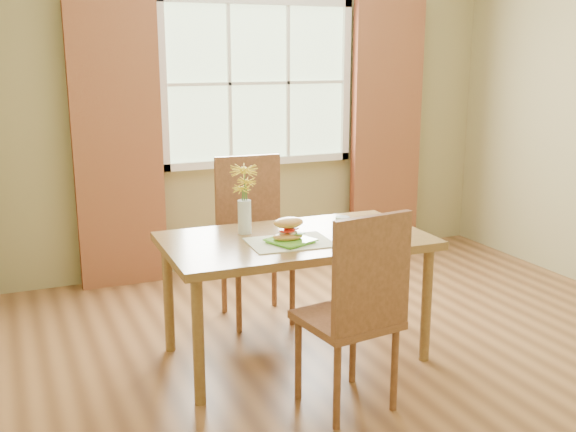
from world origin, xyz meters
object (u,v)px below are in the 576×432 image
at_px(croissant_sandwich, 288,229).
at_px(water_glass, 342,228).
at_px(chair_far, 253,230).
at_px(dining_table, 295,249).
at_px(flower_vase, 244,192).
at_px(chair_near, 358,305).

bearing_deg(croissant_sandwich, water_glass, -0.20).
relative_size(chair_far, croissant_sandwich, 5.93).
bearing_deg(croissant_sandwich, dining_table, 51.23).
distance_m(croissant_sandwich, flower_vase, 0.36).
bearing_deg(flower_vase, croissant_sandwich, -63.10).
bearing_deg(dining_table, croissant_sandwich, -129.48).
bearing_deg(dining_table, water_glass, -24.83).
height_order(chair_far, croissant_sandwich, chair_far).
distance_m(chair_near, water_glass, 0.67).
bearing_deg(croissant_sandwich, flower_vase, 118.88).
bearing_deg(chair_near, flower_vase, 98.07).
bearing_deg(flower_vase, chair_far, 65.23).
height_order(water_glass, flower_vase, flower_vase).
bearing_deg(chair_far, flower_vase, -111.40).
distance_m(chair_near, flower_vase, 1.01).
height_order(dining_table, chair_near, chair_near).
height_order(dining_table, flower_vase, flower_vase).
bearing_deg(chair_near, chair_far, 82.81).
relative_size(chair_near, flower_vase, 2.56).
bearing_deg(dining_table, flower_vase, 142.91).
xyz_separation_m(dining_table, chair_far, (0.01, 0.71, -0.06)).
distance_m(dining_table, chair_near, 0.71).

